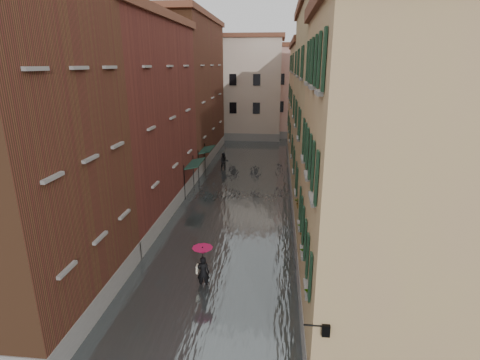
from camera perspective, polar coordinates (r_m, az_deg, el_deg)
The scene contains 16 objects.
ground at distance 17.96m, azimuth -4.56°, elevation -16.25°, with size 120.00×120.00×0.00m, color slate.
floodwater at distance 29.53m, azimuth -0.05°, elevation -2.11°, with size 10.00×60.00×0.20m, color #4B5253.
building_left_near at distance 16.46m, azimuth -31.30°, elevation 2.80°, with size 6.00×8.00×13.00m, color brown.
building_left_mid at distance 25.94m, azimuth -16.77°, elevation 8.46°, with size 6.00×14.00×12.50m, color #5A251C.
building_left_far at distance 40.05m, azimuth -8.62°, elevation 12.94°, with size 6.00×16.00×14.00m, color brown.
building_right_near at distance 13.97m, azimuth 22.67°, elevation -1.41°, with size 6.00×8.00×11.50m, color tan.
building_right_mid at distance 24.29m, azimuth 15.76°, elevation 8.59°, with size 6.00×14.00×13.00m, color tan.
building_right_far at distance 39.13m, azimuth 12.12°, elevation 10.82°, with size 6.00×16.00×11.50m, color tan.
building_end_cream at distance 53.14m, azimuth -0.47°, elevation 13.62°, with size 12.00×9.00×13.00m, color beige.
building_end_pink at distance 54.92m, azimuth 9.39°, elevation 12.99°, with size 10.00×9.00×12.00m, color #CFA492.
awning_near at distance 29.14m, azimuth -6.94°, elevation 2.37°, with size 1.09×3.05×2.80m.
awning_far at distance 33.84m, azimuth -5.12°, elevation 4.52°, with size 1.09×2.96×2.80m.
wall_lantern at distance 11.19m, azimuth 12.82°, elevation -21.29°, with size 0.71×0.22×0.35m.
window_planters at distance 15.29m, azimuth 10.02°, elevation -7.73°, with size 0.59×8.70×0.84m.
pedestrian_main at distance 17.43m, azimuth -5.68°, elevation -12.58°, with size 0.94×0.94×2.06m.
pedestrian_far at distance 36.14m, azimuth -2.42°, elevation 2.81°, with size 0.85×0.66×1.76m, color black.
Camera 1 is at (2.91, -14.70, 9.91)m, focal length 28.00 mm.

